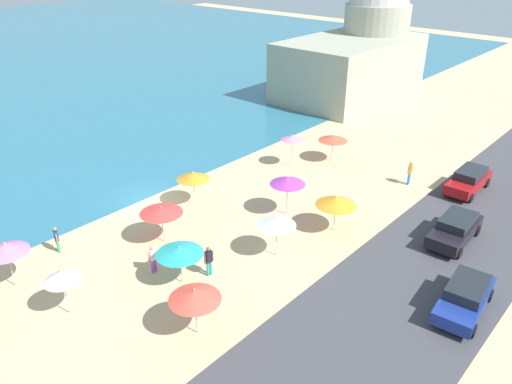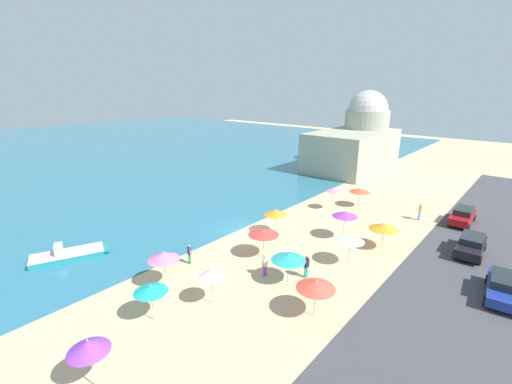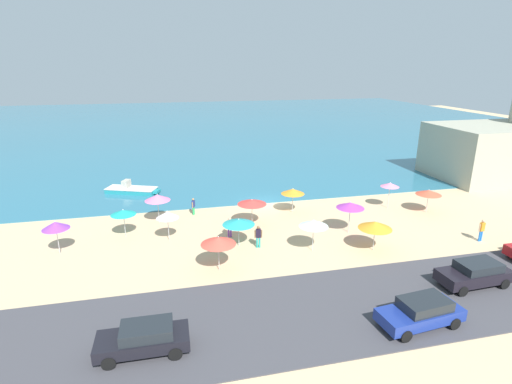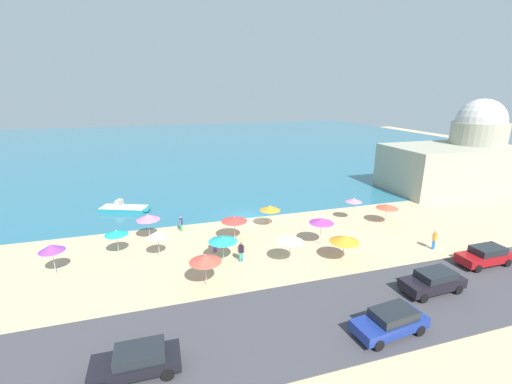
# 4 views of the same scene
# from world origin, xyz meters

# --- Properties ---
(ground_plane) EXTENTS (160.00, 160.00, 0.00)m
(ground_plane) POSITION_xyz_m (0.00, 0.00, 0.00)
(ground_plane) COLOR #CEAF83
(sea) EXTENTS (150.00, 110.00, 0.05)m
(sea) POSITION_xyz_m (0.00, 55.00, 0.03)
(sea) COLOR #2C6C85
(sea) RESTS_ON ground_plane
(coastal_road) EXTENTS (80.00, 8.00, 0.06)m
(coastal_road) POSITION_xyz_m (0.00, -18.00, 0.03)
(coastal_road) COLOR #403F45
(coastal_road) RESTS_ON ground_plane
(beach_umbrella_0) EXTENTS (2.13, 2.13, 2.35)m
(beach_umbrella_0) POSITION_xyz_m (1.75, -3.00, 2.05)
(beach_umbrella_0) COLOR #B2B2B7
(beach_umbrella_0) RESTS_ON ground_plane
(beach_umbrella_1) EXTENTS (2.32, 2.32, 2.44)m
(beach_umbrella_1) POSITION_xyz_m (-6.32, -12.13, 2.12)
(beach_umbrella_1) COLOR #B2B2B7
(beach_umbrella_1) RESTS_ON ground_plane
(beach_umbrella_2) EXTENTS (2.22, 2.22, 2.65)m
(beach_umbrella_2) POSITION_xyz_m (4.79, -8.38, 2.35)
(beach_umbrella_2) COLOR #B2B2B7
(beach_umbrella_2) RESTS_ON ground_plane
(beach_umbrella_3) EXTENTS (1.73, 1.73, 2.46)m
(beach_umbrella_3) POSITION_xyz_m (-9.44, -6.66, 2.14)
(beach_umbrella_3) COLOR #B2B2B7
(beach_umbrella_3) RESTS_ON ground_plane
(beach_umbrella_4) EXTENTS (2.26, 2.26, 2.20)m
(beach_umbrella_4) POSITION_xyz_m (13.85, -5.69, 1.92)
(beach_umbrella_4) COLOR #B2B2B7
(beach_umbrella_4) RESTS_ON ground_plane
(beach_umbrella_5) EXTENTS (2.45, 2.45, 2.32)m
(beach_umbrella_5) POSITION_xyz_m (-2.50, -5.05, 2.06)
(beach_umbrella_5) COLOR #B2B2B7
(beach_umbrella_5) RESTS_ON ground_plane
(beach_umbrella_6) EXTENTS (2.15, 2.15, 2.59)m
(beach_umbrella_6) POSITION_xyz_m (-10.19, -2.69, 2.26)
(beach_umbrella_6) COLOR #B2B2B7
(beach_umbrella_6) RESTS_ON ground_plane
(beach_umbrella_7) EXTENTS (2.43, 2.43, 2.33)m
(beach_umbrella_7) POSITION_xyz_m (5.12, -11.76, 1.99)
(beach_umbrella_7) COLOR #B2B2B7
(beach_umbrella_7) RESTS_ON ground_plane
(beach_umbrella_8) EXTENTS (1.96, 1.96, 2.32)m
(beach_umbrella_8) POSITION_xyz_m (-12.79, -5.14, 2.06)
(beach_umbrella_8) COLOR #B2B2B7
(beach_umbrella_8) RESTS_ON ground_plane
(beach_umbrella_9) EXTENTS (1.87, 1.87, 2.53)m
(beach_umbrella_9) POSITION_xyz_m (-17.20, -7.12, 2.18)
(beach_umbrella_9) COLOR #B2B2B7
(beach_umbrella_9) RESTS_ON ground_plane
(beach_umbrella_10) EXTENTS (2.41, 2.41, 2.18)m
(beach_umbrella_10) POSITION_xyz_m (-4.35, -8.80, 1.91)
(beach_umbrella_10) COLOR #B2B2B7
(beach_umbrella_10) RESTS_ON ground_plane
(beach_umbrella_11) EXTENTS (2.13, 2.13, 2.46)m
(beach_umbrella_11) POSITION_xyz_m (0.74, -10.86, 2.17)
(beach_umbrella_11) COLOR #B2B2B7
(beach_umbrella_11) RESTS_ON ground_plane
(beach_umbrella_12) EXTENTS (1.71, 1.71, 2.57)m
(beach_umbrella_12) POSITION_xyz_m (10.93, -3.94, 2.31)
(beach_umbrella_12) COLOR #B2B2B7
(beach_umbrella_12) RESTS_ON ground_plane
(bather_0) EXTENTS (0.34, 0.54, 1.58)m
(bather_0) POSITION_xyz_m (-7.14, -1.49, 0.88)
(bather_0) COLOR green
(bather_0) RESTS_ON ground_plane
(bather_1) EXTENTS (0.57, 0.26, 1.77)m
(bather_1) POSITION_xyz_m (13.96, -12.21, 0.99)
(bather_1) COLOR blue
(bather_1) RESTS_ON ground_plane
(bather_2) EXTENTS (0.57, 0.24, 1.62)m
(bather_2) POSITION_xyz_m (-4.75, -7.04, 0.90)
(bather_2) COLOR purple
(bather_2) RESTS_ON ground_plane
(bather_3) EXTENTS (0.56, 0.27, 1.72)m
(bather_3) POSITION_xyz_m (-2.99, -9.42, 0.97)
(bather_3) COLOR teal
(bather_3) RESTS_ON ground_plane
(parked_car_0) EXTENTS (4.60, 2.28, 1.49)m
(parked_car_0) POSITION_xyz_m (3.05, -20.42, 0.85)
(parked_car_0) COLOR navy
(parked_car_0) RESTS_ON coastal_road
(parked_car_1) EXTENTS (4.53, 1.86, 1.55)m
(parked_car_1) POSITION_xyz_m (15.66, -15.76, 0.87)
(parked_car_1) COLOR maroon
(parked_car_1) RESTS_ON coastal_road
(parked_car_2) EXTENTS (4.33, 1.92, 1.45)m
(parked_car_2) POSITION_xyz_m (-10.86, -19.28, 0.83)
(parked_car_2) COLOR black
(parked_car_2) RESTS_ON coastal_road
(parked_car_4) EXTENTS (4.54, 2.07, 1.53)m
(parked_car_4) POSITION_xyz_m (8.68, -17.65, 0.87)
(parked_car_4) COLOR black
(parked_car_4) RESTS_ON coastal_road
(skiff_nearshore) EXTENTS (5.77, 3.71, 1.35)m
(skiff_nearshore) POSITION_xyz_m (-13.01, 6.38, 0.38)
(skiff_nearshore) COLOR teal
(skiff_nearshore) RESTS_ON sea
(harbor_fortress) EXTENTS (16.86, 9.68, 12.53)m
(harbor_fortress) POSITION_xyz_m (32.36, 3.26, 4.50)
(harbor_fortress) COLOR #A0A08B
(harbor_fortress) RESTS_ON ground_plane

